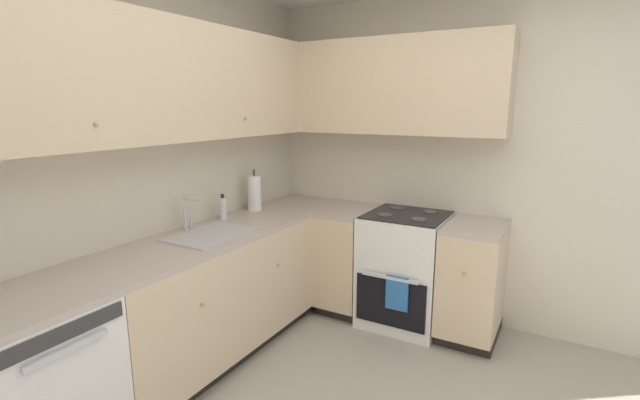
{
  "coord_description": "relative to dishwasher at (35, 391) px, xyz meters",
  "views": [
    {
      "loc": [
        -1.71,
        -0.62,
        1.73
      ],
      "look_at": [
        0.96,
        0.9,
        1.08
      ],
      "focal_mm": 25.12,
      "sensor_mm": 36.0,
      "label": 1
    }
  ],
  "objects": [
    {
      "name": "wall_back",
      "position": [
        0.76,
        0.33,
        0.86
      ],
      "size": [
        3.83,
        0.05,
        2.57
      ],
      "primitive_type": "cube",
      "color": "beige",
      "rests_on": "ground_plane"
    },
    {
      "name": "lower_cabinets_back",
      "position": [
        1.17,
        0.0,
        0.0
      ],
      "size": [
        1.72,
        0.62,
        0.85
      ],
      "color": "beige",
      "rests_on": "ground_plane"
    },
    {
      "name": "sink",
      "position": [
        1.17,
        -0.03,
        0.42
      ],
      "size": [
        0.56,
        0.4,
        0.1
      ],
      "color": "#B7B7BC",
      "rests_on": "countertop_back"
    },
    {
      "name": "paper_towel_roll",
      "position": [
        1.89,
        0.16,
        0.61
      ],
      "size": [
        0.11,
        0.11,
        0.35
      ],
      "color": "white",
      "rests_on": "countertop_back"
    },
    {
      "name": "upper_cabinets_back",
      "position": [
        1.0,
        0.14,
        1.45
      ],
      "size": [
        2.61,
        0.34,
        0.73
      ],
      "color": "beige"
    },
    {
      "name": "wall_right",
      "position": [
        2.65,
        -1.45,
        0.86
      ],
      "size": [
        0.05,
        3.61,
        2.57
      ],
      "primitive_type": "cube",
      "color": "beige",
      "rests_on": "ground_plane"
    },
    {
      "name": "upper_cabinets_right",
      "position": [
        2.47,
        -0.68,
        1.45
      ],
      "size": [
        0.32,
        1.96,
        0.73
      ],
      "color": "beige"
    },
    {
      "name": "countertop_back",
      "position": [
        1.16,
        0.0,
        0.44
      ],
      "size": [
        2.93,
        0.6,
        0.03
      ],
      "primitive_type": "cube",
      "color": "#B7A89E",
      "rests_on": "lower_cabinets_back"
    },
    {
      "name": "lower_cabinets_right",
      "position": [
        2.33,
        -1.02,
        0.0
      ],
      "size": [
        0.62,
        1.41,
        0.85
      ],
      "color": "beige",
      "rests_on": "ground_plane"
    },
    {
      "name": "oven_range",
      "position": [
        2.34,
        -0.99,
        0.02
      ],
      "size": [
        0.68,
        0.62,
        1.04
      ],
      "color": "white",
      "rests_on": "ground_plane"
    },
    {
      "name": "dishwasher",
      "position": [
        0.0,
        0.0,
        0.0
      ],
      "size": [
        0.6,
        0.63,
        0.85
      ],
      "color": "white",
      "rests_on": "ground_plane"
    },
    {
      "name": "countertop_right",
      "position": [
        2.33,
        -1.02,
        0.44
      ],
      "size": [
        0.6,
        1.41,
        0.03
      ],
      "color": "#B7A89E",
      "rests_on": "lower_cabinets_right"
    },
    {
      "name": "soap_bottle",
      "position": [
        1.53,
        0.18,
        0.55
      ],
      "size": [
        0.05,
        0.05,
        0.2
      ],
      "color": "silver",
      "rests_on": "countertop_back"
    },
    {
      "name": "faucet",
      "position": [
        1.18,
        0.18,
        0.6
      ],
      "size": [
        0.07,
        0.16,
        0.23
      ],
      "color": "silver",
      "rests_on": "countertop_back"
    }
  ]
}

